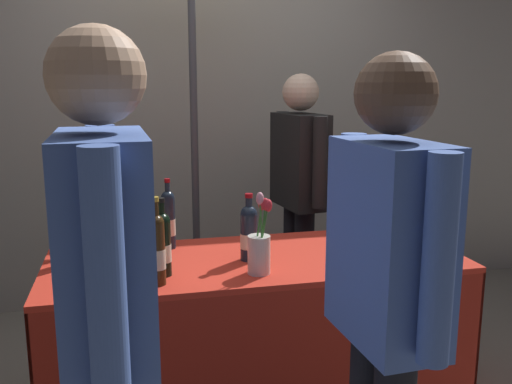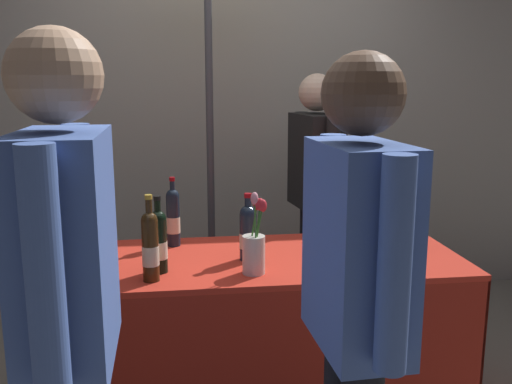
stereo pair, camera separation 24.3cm
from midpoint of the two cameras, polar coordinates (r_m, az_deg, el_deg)
The scene contains 14 objects.
back_partition at distance 3.94m, azimuth -7.13°, elevation 10.12°, with size 7.26×0.12×2.94m, color #9E998E.
tasting_table at distance 2.59m, azimuth -2.74°, elevation -11.70°, with size 1.85×0.72×0.77m.
featured_wine_bottle at distance 2.77m, azimuth 12.58°, elevation -2.66°, with size 0.07×0.07×0.29m.
display_bottle_0 at distance 2.44m, azimuth -3.60°, elevation -4.16°, with size 0.08×0.08×0.30m.
display_bottle_1 at distance 2.56m, azimuth -20.55°, elevation -3.78°, with size 0.07×0.07×0.34m.
display_bottle_2 at distance 2.30m, azimuth -12.64°, elevation -5.21°, with size 0.07×0.07×0.32m.
display_bottle_3 at distance 2.66m, azimuth -11.62°, elevation -2.76°, with size 0.07×0.07×0.33m.
display_bottle_4 at distance 2.20m, azimuth -13.34°, elevation -5.71°, with size 0.07×0.07×0.35m.
wine_glass_near_vendor at distance 2.39m, azimuth 9.24°, elevation -5.47°, with size 0.08×0.08×0.13m.
flower_vase at distance 2.27m, azimuth -2.70°, elevation -5.77°, with size 0.10×0.09×0.34m.
vendor_presenter at distance 3.37m, azimuth 2.42°, elevation 1.16°, with size 0.27×0.59×1.59m.
taster_foreground_right at distance 1.62m, azimuth 9.04°, elevation -9.68°, with size 0.23×0.56×1.63m.
taster_foreground_left at distance 1.47m, azimuth -19.63°, elevation -10.78°, with size 0.23×0.59×1.68m.
booth_signpost at distance 3.28m, azimuth -8.55°, elevation 8.16°, with size 0.61×0.04×2.23m.
Camera 1 is at (-0.55, -2.33, 1.55)m, focal length 38.90 mm.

